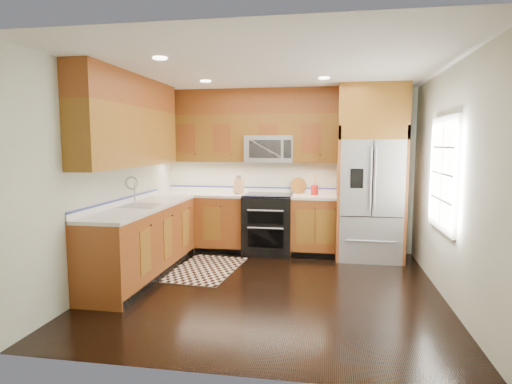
% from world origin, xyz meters
% --- Properties ---
extents(ground, '(4.00, 4.00, 0.00)m').
position_xyz_m(ground, '(0.00, 0.00, 0.00)').
color(ground, black).
rests_on(ground, ground).
extents(wall_back, '(4.00, 0.02, 2.60)m').
position_xyz_m(wall_back, '(0.00, 2.00, 1.30)').
color(wall_back, silver).
rests_on(wall_back, ground).
extents(wall_left, '(0.02, 4.00, 2.60)m').
position_xyz_m(wall_left, '(-2.00, 0.00, 1.30)').
color(wall_left, silver).
rests_on(wall_left, ground).
extents(wall_right, '(0.02, 4.00, 2.60)m').
position_xyz_m(wall_right, '(2.00, 0.00, 1.30)').
color(wall_right, silver).
rests_on(wall_right, ground).
extents(window, '(0.04, 1.10, 1.30)m').
position_xyz_m(window, '(1.98, 0.20, 1.40)').
color(window, white).
rests_on(window, ground).
extents(base_cabinets, '(2.85, 3.00, 0.90)m').
position_xyz_m(base_cabinets, '(-1.23, 0.90, 0.45)').
color(base_cabinets, '#93451C').
rests_on(base_cabinets, ground).
extents(countertop, '(2.86, 3.01, 0.04)m').
position_xyz_m(countertop, '(-1.09, 1.01, 0.92)').
color(countertop, silver).
rests_on(countertop, base_cabinets).
extents(upper_cabinets, '(2.85, 3.00, 1.15)m').
position_xyz_m(upper_cabinets, '(-1.15, 1.09, 2.02)').
color(upper_cabinets, brown).
rests_on(upper_cabinets, ground).
extents(range, '(0.76, 0.67, 0.95)m').
position_xyz_m(range, '(-0.25, 1.67, 0.47)').
color(range, black).
rests_on(range, ground).
extents(microwave, '(0.76, 0.40, 0.42)m').
position_xyz_m(microwave, '(-0.25, 1.80, 1.66)').
color(microwave, '#B2B2B7').
rests_on(microwave, ground).
extents(refrigerator, '(0.98, 0.75, 2.60)m').
position_xyz_m(refrigerator, '(1.30, 1.63, 1.30)').
color(refrigerator, '#B2B2B7').
rests_on(refrigerator, ground).
extents(sink_faucet, '(0.54, 0.44, 0.37)m').
position_xyz_m(sink_faucet, '(-1.73, 0.23, 0.99)').
color(sink_faucet, '#B2B2B7').
rests_on(sink_faucet, countertop).
extents(rug, '(0.95, 1.45, 0.01)m').
position_xyz_m(rug, '(-0.99, 0.62, 0.01)').
color(rug, black).
rests_on(rug, ground).
extents(knife_block, '(0.15, 0.18, 0.30)m').
position_xyz_m(knife_block, '(-0.74, 1.72, 1.06)').
color(knife_block, tan).
rests_on(knife_block, countertop).
extents(utensil_crock, '(0.15, 0.15, 0.33)m').
position_xyz_m(utensil_crock, '(0.47, 1.78, 1.05)').
color(utensil_crock, red).
rests_on(utensil_crock, countertop).
extents(cutting_board, '(0.33, 0.33, 0.02)m').
position_xyz_m(cutting_board, '(0.20, 1.94, 0.95)').
color(cutting_board, brown).
rests_on(cutting_board, countertop).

